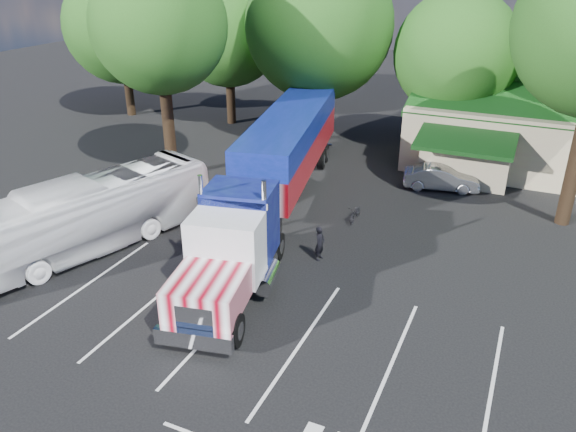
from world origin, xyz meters
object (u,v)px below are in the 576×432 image
at_px(semi_truck, 278,163).
at_px(silver_sedan, 441,178).
at_px(tour_bus, 89,215).
at_px(bicycle, 355,213).
at_px(woman, 320,243).

relative_size(semi_truck, silver_sedan, 5.33).
height_order(tour_bus, silver_sedan, tour_bus).
bearing_deg(bicycle, tour_bus, -144.79).
height_order(semi_truck, silver_sedan, semi_truck).
xyz_separation_m(bicycle, tour_bus, (-10.21, -7.81, 1.26)).
bearing_deg(tour_bus, silver_sedan, 64.48).
distance_m(semi_truck, silver_sedan, 10.00).
bearing_deg(semi_truck, silver_sedan, 30.03).
bearing_deg(silver_sedan, bicycle, 140.76).
height_order(semi_truck, woman, semi_truck).
distance_m(semi_truck, woman, 5.93).
bearing_deg(silver_sedan, semi_truck, 120.39).
bearing_deg(bicycle, semi_truck, -175.57).
xyz_separation_m(tour_bus, silver_sedan, (13.41, 13.86, -0.97)).
height_order(bicycle, silver_sedan, silver_sedan).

